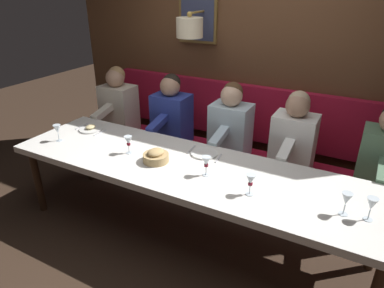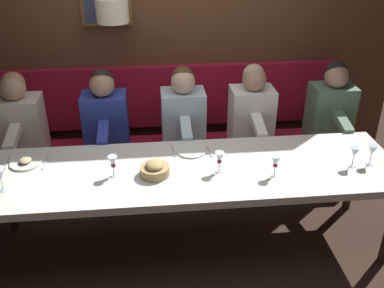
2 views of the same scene
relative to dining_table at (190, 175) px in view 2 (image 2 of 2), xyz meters
The scene contains 18 objects.
ground_plane 0.68m from the dining_table, ahead, with size 12.00×12.00×0.00m, color #332319.
dining_table is the anchor object (origin of this frame).
banquette_bench 1.00m from the dining_table, ahead, with size 0.52×3.41×0.45m, color maroon.
back_wall_panel 1.61m from the dining_table, ahead, with size 0.59×4.61×2.90m.
diner_nearest 1.70m from the dining_table, 58.65° to the right, with size 0.60×0.40×0.79m.
diner_near 1.12m from the dining_table, 37.43° to the right, with size 0.60×0.40×0.79m.
diner_middle 0.89m from the dining_table, ahead, with size 0.60×0.40×0.79m.
diner_far 1.13m from the dining_table, 37.91° to the left, with size 0.60×0.40×0.79m.
diner_farthest 1.70m from the dining_table, 58.58° to the left, with size 0.60×0.40×0.79m.
place_setting_0 0.26m from the dining_table, ahead, with size 0.24×0.32×0.01m.
place_setting_1 1.26m from the dining_table, 81.18° to the left, with size 0.24×0.31×0.05m.
wine_glass_0 1.34m from the dining_table, 96.73° to the left, with size 0.07×0.07×0.16m.
wine_glass_1 0.28m from the dining_table, 108.09° to the right, with size 0.07×0.07×0.16m.
wine_glass_2 0.66m from the dining_table, 105.22° to the right, with size 0.07×0.07×0.16m.
wine_glass_3 1.25m from the dining_table, 94.53° to the right, with size 0.07×0.07×0.16m.
wine_glass_4 0.59m from the dining_table, 94.81° to the left, with size 0.07×0.07×0.16m.
wine_glass_5 1.39m from the dining_table, 93.44° to the right, with size 0.07×0.07×0.16m.
bread_bowl 0.29m from the dining_table, 103.89° to the left, with size 0.22×0.22×0.12m.
Camera 2 is at (-2.81, 0.27, 2.47)m, focal length 40.91 mm.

